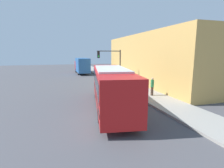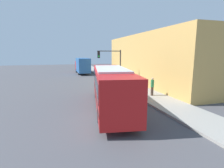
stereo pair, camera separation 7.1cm
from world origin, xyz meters
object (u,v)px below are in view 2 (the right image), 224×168
Objects in this scene: delivery_truck at (82,65)px; city_bus at (111,85)px; traffic_light_pole at (112,61)px; pedestrian_near_corner at (152,86)px; parking_meter at (126,81)px; fire_hydrant at (141,92)px.

city_bus is at bearing -92.19° from delivery_truck.
pedestrian_near_corner is (2.16, -6.98, -2.30)m from traffic_light_pole.
parking_meter is (2.97, -18.04, -0.75)m from delivery_truck.
traffic_light_pole is at bearing 82.53° from city_bus.
fire_hydrant is 0.60× the size of parking_meter.
parking_meter is 0.71× the size of pedestrian_near_corner.
city_bus reaches higher than pedestrian_near_corner.
traffic_light_pole reaches higher than parking_meter.
fire_hydrant is 1.26m from pedestrian_near_corner.
city_bus reaches higher than parking_meter.
city_bus is 5.53m from pedestrian_near_corner.
delivery_truck is 15.78m from traffic_light_pole.
city_bus is at bearing -120.36° from parking_meter.
fire_hydrant is at bearing -90.00° from parking_meter.
parking_meter is (3.91, 6.68, -0.84)m from city_bus.
traffic_light_pole is 7.66m from pedestrian_near_corner.
traffic_light_pole is at bearing 113.06° from parking_meter.
fire_hydrant is at bearing 41.11° from city_bus.
fire_hydrant is at bearing -82.44° from delivery_truck.
delivery_truck is (0.94, 24.72, -0.09)m from city_bus.
parking_meter is (1.05, -2.46, -2.36)m from traffic_light_pole.
parking_meter is 4.66m from pedestrian_near_corner.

